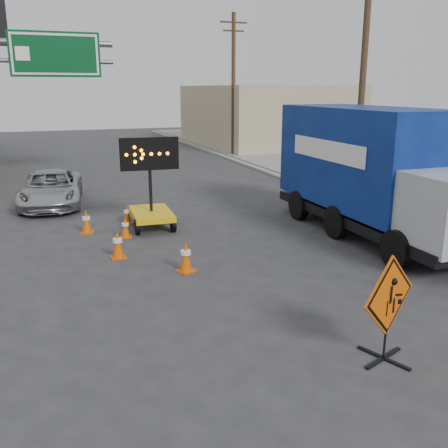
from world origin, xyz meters
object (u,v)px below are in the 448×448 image
construction_sign (388,306)px  pickup_truck (51,189)px  box_truck (372,179)px  arrow_board (151,208)px

construction_sign → pickup_truck: (-4.83, 13.98, -0.31)m
box_truck → construction_sign: bearing=-123.4°
pickup_truck → box_truck: bearing=-34.2°
construction_sign → arrow_board: 9.67m
pickup_truck → box_truck: box_truck is taller
construction_sign → box_truck: (4.26, 6.33, 0.77)m
box_truck → pickup_truck: bearing=140.5°
construction_sign → arrow_board: (-1.88, 9.48, -0.32)m
arrow_board → box_truck: (6.15, -3.15, 1.09)m
arrow_board → pickup_truck: 5.38m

